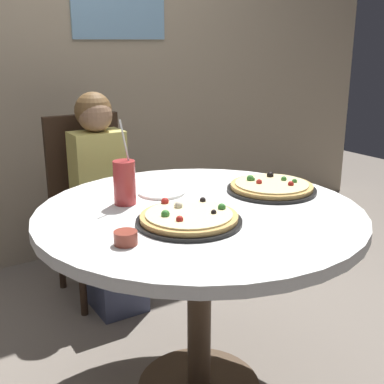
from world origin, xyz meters
name	(u,v)px	position (x,y,z in m)	size (l,w,h in m)	color
wall_with_window	(44,16)	(0.00, 1.61, 1.45)	(5.20, 0.14, 2.90)	tan
dining_table	(200,237)	(0.00, 0.00, 0.65)	(1.15, 1.15, 0.75)	white
chair_wooden	(92,195)	(0.00, 1.03, 0.53)	(0.41, 0.41, 0.95)	#382619
diner_child	(106,213)	(0.00, 0.85, 0.48)	(0.26, 0.41, 1.08)	#3F4766
pizza_veggie	(189,218)	(-0.11, -0.10, 0.77)	(0.35, 0.35, 0.05)	black
pizza_cheese	(271,187)	(0.36, 0.03, 0.77)	(0.35, 0.35, 0.05)	black
soda_cup	(125,182)	(-0.19, 0.20, 0.83)	(0.08, 0.08, 0.31)	#B73333
sauce_bowl	(126,238)	(-0.36, -0.15, 0.77)	(0.07, 0.07, 0.04)	brown
plate_small	(162,192)	(-0.02, 0.23, 0.76)	(0.18, 0.18, 0.01)	white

